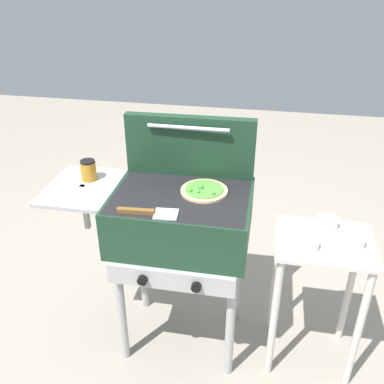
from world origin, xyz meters
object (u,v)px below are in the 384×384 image
grill (179,221)px  topping_bowl_near (327,223)px  spatula (148,212)px  topping_bowl_middle (306,243)px  topping_bowl_far (352,241)px  sauce_jar (89,170)px  pizza_veggie (204,190)px  prep_table (318,276)px

grill → topping_bowl_near: 0.70m
spatula → topping_bowl_middle: size_ratio=2.39×
spatula → topping_bowl_far: bearing=11.2°
topping_bowl_far → topping_bowl_near: bearing=125.8°
sauce_jar → pizza_veggie: bearing=-2.3°
pizza_veggie → prep_table: 0.68m
spatula → prep_table: 0.87m
sauce_jar → topping_bowl_near: size_ratio=0.99×
prep_table → topping_bowl_far: topping_bowl_far is taller
topping_bowl_middle → topping_bowl_far: bearing=16.1°
topping_bowl_middle → grill: bearing=173.6°
topping_bowl_near → topping_bowl_far: bearing=-54.2°
pizza_veggie → prep_table: bearing=-4.6°
grill → topping_bowl_middle: bearing=-6.4°
pizza_veggie → spatula: (-0.20, -0.23, -0.00)m
grill → prep_table: (0.67, 0.00, -0.23)m
topping_bowl_near → topping_bowl_middle: 0.22m
spatula → topping_bowl_near: (0.78, 0.30, -0.15)m
topping_bowl_near → topping_bowl_far: size_ratio=0.89×
topping_bowl_near → sauce_jar: bearing=-177.5°
pizza_veggie → sauce_jar: sauce_jar is taller
prep_table → sauce_jar: bearing=176.5°
grill → spatula: 0.25m
grill → prep_table: grill is taller
sauce_jar → spatula: 0.45m
prep_table → topping_bowl_far: size_ratio=6.46×
topping_bowl_middle → spatula: bearing=-170.3°
sauce_jar → prep_table: (1.13, -0.07, -0.42)m
pizza_veggie → spatula: 0.31m
prep_table → topping_bowl_near: bearing=82.2°
topping_bowl_far → topping_bowl_middle: 0.21m
spatula → sauce_jar: bearing=145.3°
prep_table → spatula: bearing=-166.4°
prep_table → topping_bowl_middle: topping_bowl_middle is taller
sauce_jar → spatula: bearing=-34.7°
sauce_jar → spatula: sauce_jar is taller
prep_table → topping_bowl_far: (0.11, -0.01, 0.23)m
grill → pizza_veggie: bearing=24.1°
sauce_jar → topping_bowl_near: (1.15, 0.05, -0.20)m
pizza_veggie → prep_table: size_ratio=0.30×
grill → sauce_jar: (-0.46, 0.07, 0.19)m
sauce_jar → topping_bowl_middle: (1.04, -0.14, -0.20)m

